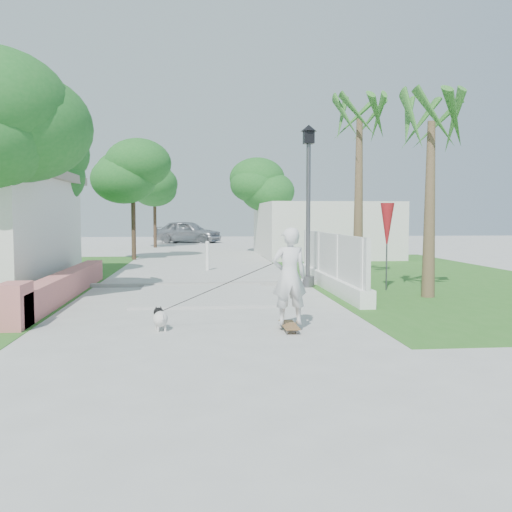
{
  "coord_description": "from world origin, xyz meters",
  "views": [
    {
      "loc": [
        -0.11,
        -9.97,
        1.95
      ],
      "look_at": [
        1.12,
        2.2,
        1.1
      ],
      "focal_mm": 40.0,
      "sensor_mm": 36.0,
      "label": 1
    }
  ],
  "objects": [
    {
      "name": "grass_right",
      "position": [
        7.0,
        8.0,
        0.01
      ],
      "size": [
        8.0,
        20.0,
        0.01
      ],
      "primitive_type": "cube",
      "color": "#2D6720",
      "rests_on": "ground"
    },
    {
      "name": "dog",
      "position": [
        -0.77,
        -0.19,
        0.21
      ],
      "size": [
        0.35,
        0.57,
        0.4
      ],
      "rotation": [
        0.0,
        0.0,
        0.23
      ],
      "color": "silver",
      "rests_on": "ground"
    },
    {
      "name": "tree_path_far",
      "position": [
        -2.78,
        25.98,
        3.82
      ],
      "size": [
        3.2,
        3.2,
        5.17
      ],
      "color": "#4C3826",
      "rests_on": "ground"
    },
    {
      "name": "tree_path_right",
      "position": [
        3.22,
        19.98,
        3.49
      ],
      "size": [
        3.0,
        3.0,
        4.79
      ],
      "color": "#4C3826",
      "rests_on": "ground"
    },
    {
      "name": "tree_left_mid",
      "position": [
        -5.48,
        8.48,
        3.5
      ],
      "size": [
        3.2,
        3.2,
        4.85
      ],
      "color": "#4C3826",
      "rests_on": "ground"
    },
    {
      "name": "palm_far",
      "position": [
        4.6,
        6.5,
        4.48
      ],
      "size": [
        1.8,
        1.8,
        5.3
      ],
      "color": "brown",
      "rests_on": "ground"
    },
    {
      "name": "bollard",
      "position": [
        0.2,
        10.0,
        0.58
      ],
      "size": [
        0.14,
        0.14,
        1.09
      ],
      "color": "white",
      "rests_on": "ground"
    },
    {
      "name": "palm_near",
      "position": [
        5.4,
        3.2,
        3.95
      ],
      "size": [
        1.8,
        1.8,
        4.7
      ],
      "color": "brown",
      "rests_on": "ground"
    },
    {
      "name": "tree_path_left",
      "position": [
        -2.98,
        15.98,
        3.82
      ],
      "size": [
        3.4,
        3.4,
        5.23
      ],
      "color": "#4C3826",
      "rests_on": "ground"
    },
    {
      "name": "curb",
      "position": [
        0.0,
        6.0,
        0.05
      ],
      "size": [
        6.5,
        0.25,
        0.1
      ],
      "primitive_type": "cube",
      "color": "#999993",
      "rests_on": "ground"
    },
    {
      "name": "lattice_fence",
      "position": [
        3.4,
        5.0,
        0.54
      ],
      "size": [
        0.35,
        7.0,
        1.5
      ],
      "color": "white",
      "rests_on": "ground"
    },
    {
      "name": "pink_wall",
      "position": [
        -3.3,
        3.55,
        0.31
      ],
      "size": [
        0.45,
        8.2,
        0.8
      ],
      "color": "#C77366",
      "rests_on": "ground"
    },
    {
      "name": "path_strip",
      "position": [
        0.0,
        20.0,
        0.03
      ],
      "size": [
        3.2,
        36.0,
        0.06
      ],
      "primitive_type": "cube",
      "color": "#B7B7B2",
      "rests_on": "ground"
    },
    {
      "name": "skateboarder",
      "position": [
        0.72,
        -0.28,
        0.81
      ],
      "size": [
        2.51,
        0.88,
        1.76
      ],
      "rotation": [
        0.0,
        0.0,
        3.24
      ],
      "color": "brown",
      "rests_on": "ground"
    },
    {
      "name": "ground",
      "position": [
        0.0,
        0.0,
        0.0
      ],
      "size": [
        90.0,
        90.0,
        0.0
      ],
      "primitive_type": "plane",
      "color": "#B7B7B2",
      "rests_on": "ground"
    },
    {
      "name": "parked_car",
      "position": [
        -0.89,
        31.49,
        0.83
      ],
      "size": [
        5.24,
        3.78,
        1.66
      ],
      "primitive_type": "imported",
      "rotation": [
        0.0,
        0.0,
        1.15
      ],
      "color": "#989A9F",
      "rests_on": "ground"
    },
    {
      "name": "street_lamp",
      "position": [
        2.9,
        5.5,
        2.43
      ],
      "size": [
        0.44,
        0.44,
        4.44
      ],
      "color": "#59595E",
      "rests_on": "ground"
    },
    {
      "name": "patio_umbrella",
      "position": [
        4.8,
        4.5,
        1.69
      ],
      "size": [
        0.36,
        0.36,
        2.3
      ],
      "color": "#59595E",
      "rests_on": "ground"
    },
    {
      "name": "building_right",
      "position": [
        6.0,
        18.0,
        1.3
      ],
      "size": [
        6.0,
        8.0,
        2.6
      ],
      "primitive_type": "cube",
      "color": "silver",
      "rests_on": "ground"
    }
  ]
}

